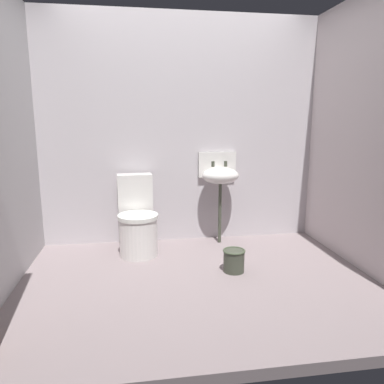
% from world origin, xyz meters
% --- Properties ---
extents(ground_plane, '(3.40, 2.48, 0.08)m').
position_xyz_m(ground_plane, '(0.00, 0.00, -0.04)').
color(ground_plane, gray).
extents(wall_back, '(3.40, 0.10, 2.44)m').
position_xyz_m(wall_back, '(0.00, 1.09, 1.22)').
color(wall_back, '#B9B1B6').
rests_on(wall_back, ground).
extents(wall_right, '(0.10, 2.28, 2.44)m').
position_xyz_m(wall_right, '(1.55, 0.10, 1.22)').
color(wall_right, '#BAADAF').
rests_on(wall_right, ground).
extents(toilet_near_wall, '(0.43, 0.62, 0.78)m').
position_xyz_m(toilet_near_wall, '(-0.50, 0.69, 0.32)').
color(toilet_near_wall, silver).
rests_on(toilet_near_wall, ground).
extents(sink, '(0.42, 0.35, 0.99)m').
position_xyz_m(sink, '(0.40, 0.87, 0.75)').
color(sink, '#3D4134').
rests_on(sink, ground).
extents(bucket, '(0.20, 0.20, 0.20)m').
position_xyz_m(bucket, '(0.35, 0.06, 0.11)').
color(bucket, '#3D4134').
rests_on(bucket, ground).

